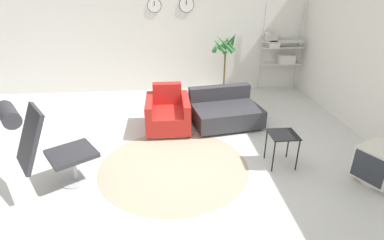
# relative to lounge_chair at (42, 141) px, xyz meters

# --- Properties ---
(ground_plane) EXTENTS (12.00, 12.00, 0.00)m
(ground_plane) POSITION_rel_lounge_chair_xyz_m (1.82, 0.67, -0.71)
(ground_plane) COLOR silver
(wall_back) EXTENTS (12.00, 0.09, 2.80)m
(wall_back) POSITION_rel_lounge_chair_xyz_m (1.81, 3.84, 0.69)
(wall_back) COLOR silver
(wall_back) RESTS_ON ground_plane
(round_rug) EXTENTS (2.18, 2.18, 0.01)m
(round_rug) POSITION_rel_lounge_chair_xyz_m (1.59, 0.38, -0.71)
(round_rug) COLOR tan
(round_rug) RESTS_ON ground_plane
(lounge_chair) EXTENTS (1.07, 0.95, 1.22)m
(lounge_chair) POSITION_rel_lounge_chair_xyz_m (0.00, 0.00, 0.00)
(lounge_chair) COLOR #BCBCC1
(lounge_chair) RESTS_ON ground_plane
(armchair_red) EXTENTS (0.77, 0.90, 0.76)m
(armchair_red) POSITION_rel_lounge_chair_xyz_m (1.53, 1.66, -0.43)
(armchair_red) COLOR silver
(armchair_red) RESTS_ON ground_plane
(couch_low) EXTENTS (1.35, 1.13, 0.64)m
(couch_low) POSITION_rel_lounge_chair_xyz_m (2.60, 1.78, -0.47)
(couch_low) COLOR black
(couch_low) RESTS_ON ground_plane
(side_table) EXTENTS (0.39, 0.39, 0.50)m
(side_table) POSITION_rel_lounge_chair_xyz_m (3.15, 0.30, -0.27)
(side_table) COLOR black
(side_table) RESTS_ON ground_plane
(crt_television) EXTENTS (0.62, 0.62, 0.52)m
(crt_television) POSITION_rel_lounge_chair_xyz_m (4.25, -0.25, -0.43)
(crt_television) COLOR beige
(crt_television) RESTS_ON ground_plane
(potted_plant) EXTENTS (0.60, 0.62, 1.50)m
(potted_plant) POSITION_rel_lounge_chair_xyz_m (2.84, 3.21, 0.01)
(potted_plant) COLOR brown
(potted_plant) RESTS_ON ground_plane
(shelf_unit) EXTENTS (0.96, 0.28, 2.04)m
(shelf_unit) POSITION_rel_lounge_chair_xyz_m (4.23, 3.59, 0.30)
(shelf_unit) COLOR #BCBCC1
(shelf_unit) RESTS_ON ground_plane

